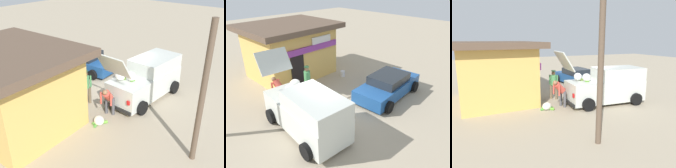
{
  "view_description": "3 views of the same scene",
  "coord_description": "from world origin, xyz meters",
  "views": [
    {
      "loc": [
        -7.84,
        10.35,
        6.66
      ],
      "look_at": [
        -0.2,
        0.87,
        0.76
      ],
      "focal_mm": 42.16,
      "sensor_mm": 36.0,
      "label": 1
    },
    {
      "loc": [
        -5.71,
        -6.56,
        5.97
      ],
      "look_at": [
        1.32,
        0.7,
        0.92
      ],
      "focal_mm": 34.03,
      "sensor_mm": 36.0,
      "label": 2
    },
    {
      "loc": [
        -11.24,
        6.45,
        3.61
      ],
      "look_at": [
        0.5,
        1.45,
        0.86
      ],
      "focal_mm": 33.8,
      "sensor_mm": 36.0,
      "label": 3
    }
  ],
  "objects": [
    {
      "name": "ground_plane",
      "position": [
        0.0,
        0.0,
        0.0
      ],
      "size": [
        60.0,
        60.0,
        0.0
      ],
      "primitive_type": "plane",
      "color": "tan"
    },
    {
      "name": "storefront_bar",
      "position": [
        1.44,
        5.38,
        1.78
      ],
      "size": [
        5.87,
        4.92,
        3.44
      ],
      "color": "#E0B259",
      "rests_on": "ground_plane"
    },
    {
      "name": "delivery_van",
      "position": [
        -1.51,
        -0.36,
        1.0
      ],
      "size": [
        2.27,
        5.0,
        2.99
      ],
      "color": "silver",
      "rests_on": "ground_plane"
    },
    {
      "name": "parked_sedan",
      "position": [
        3.61,
        -0.93,
        0.62
      ],
      "size": [
        4.43,
        2.37,
        1.3
      ],
      "color": "#1E4C8C",
      "rests_on": "ground_plane"
    },
    {
      "name": "vendor_standing",
      "position": [
        0.4,
        2.17,
        1.02
      ],
      "size": [
        0.48,
        0.48,
        1.76
      ],
      "color": "#726047",
      "rests_on": "ground_plane"
    },
    {
      "name": "customer_bending",
      "position": [
        -1.2,
        2.4,
        0.92
      ],
      "size": [
        0.64,
        0.77,
        1.5
      ],
      "color": "#4C4C51",
      "rests_on": "ground_plane"
    },
    {
      "name": "unloaded_banana_pile",
      "position": [
        -1.32,
        3.17,
        0.17
      ],
      "size": [
        0.74,
        0.73,
        0.38
      ],
      "color": "silver",
      "rests_on": "ground_plane"
    },
    {
      "name": "paint_bucket",
      "position": [
        3.65,
        2.66,
        0.2
      ],
      "size": [
        0.3,
        0.3,
        0.39
      ],
      "primitive_type": "cylinder",
      "color": "silver",
      "rests_on": "ground_plane"
    }
  ]
}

